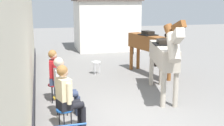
# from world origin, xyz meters

# --- Properties ---
(ground_plane) EXTENTS (40.00, 40.00, 0.00)m
(ground_plane) POSITION_xyz_m (0.00, 3.00, 0.00)
(ground_plane) COLOR slate
(pub_facade_wall) EXTENTS (0.34, 14.00, 3.40)m
(pub_facade_wall) POSITION_xyz_m (-2.55, 1.50, 1.54)
(pub_facade_wall) COLOR beige
(pub_facade_wall) RESTS_ON ground_plane
(distant_cottage) EXTENTS (3.40, 2.60, 3.50)m
(distant_cottage) POSITION_xyz_m (1.40, 9.50, 1.80)
(distant_cottage) COLOR silver
(distant_cottage) RESTS_ON ground_plane
(seated_visitor_near) EXTENTS (0.61, 0.49, 1.39)m
(seated_visitor_near) POSITION_xyz_m (-1.70, -0.23, 0.78)
(seated_visitor_near) COLOR #194C99
(seated_visitor_near) RESTS_ON ground_plane
(seated_visitor_middle) EXTENTS (0.61, 0.49, 1.39)m
(seated_visitor_middle) POSITION_xyz_m (-1.71, 0.55, 0.78)
(seated_visitor_middle) COLOR gold
(seated_visitor_middle) RESTS_ON ground_plane
(seated_visitor_far) EXTENTS (0.61, 0.49, 1.39)m
(seated_visitor_far) POSITION_xyz_m (-1.79, 1.59, 0.78)
(seated_visitor_far) COLOR red
(seated_visitor_far) RESTS_ON ground_plane
(saddled_horse_near) EXTENTS (0.97, 2.95, 2.06)m
(saddled_horse_near) POSITION_xyz_m (1.09, 1.32, 1.16)
(saddled_horse_near) COLOR #B2A899
(saddled_horse_near) RESTS_ON ground_plane
(saddled_horse_far) EXTENTS (0.93, 2.95, 2.06)m
(saddled_horse_far) POSITION_xyz_m (1.63, 3.54, 1.16)
(saddled_horse_far) COLOR brown
(saddled_horse_far) RESTS_ON ground_plane
(spare_stool_white) EXTENTS (0.32, 0.32, 0.46)m
(spare_stool_white) POSITION_xyz_m (-0.22, 4.20, 0.40)
(spare_stool_white) COLOR white
(spare_stool_white) RESTS_ON ground_plane
(satchel_bag) EXTENTS (0.28, 0.28, 0.20)m
(satchel_bag) POSITION_xyz_m (-1.65, 2.42, 0.10)
(satchel_bag) COLOR brown
(satchel_bag) RESTS_ON ground_plane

